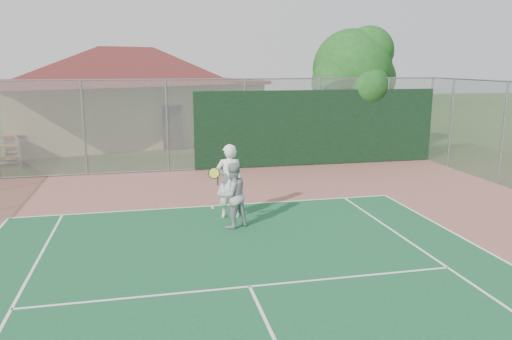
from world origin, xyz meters
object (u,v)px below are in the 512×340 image
Objects in this scene: clubhouse at (129,85)px; player_white_front at (229,182)px; player_grey_back at (232,196)px; tree at (354,72)px.

player_white_front is (2.94, -15.24, -1.96)m from clubhouse.
player_white_front is at bearing -91.76° from clubhouse.
player_white_front is 1.20× the size of player_grey_back.
tree is 2.84× the size of player_white_front.
player_grey_back is (-6.87, -8.70, -2.89)m from tree.
player_grey_back is (2.88, -16.09, -2.13)m from clubhouse.
clubhouse reaches higher than tree.
clubhouse is 15.64m from player_white_front.
player_white_front is at bearing -130.92° from tree.
player_white_front is 0.87m from player_grey_back.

